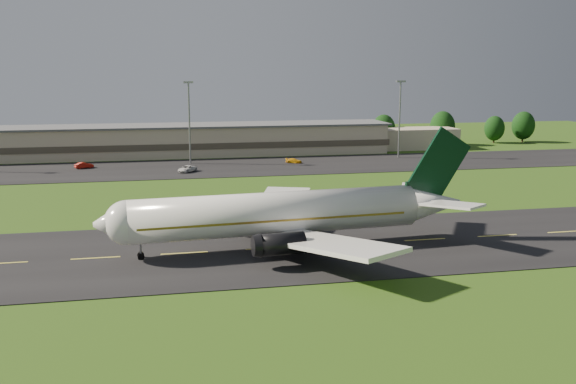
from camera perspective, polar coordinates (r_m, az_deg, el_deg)
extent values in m
plane|color=#284D13|center=(83.87, -9.20, -5.44)|extent=(360.00, 360.00, 0.00)
cube|color=black|center=(83.86, -9.20, -5.41)|extent=(220.00, 30.00, 0.10)
cube|color=black|center=(154.29, -10.36, 2.04)|extent=(260.00, 30.00, 0.10)
cylinder|color=white|center=(83.93, -1.06, -1.90)|extent=(38.31, 8.44, 5.60)
sphere|color=white|center=(81.33, -14.13, -2.66)|extent=(5.60, 5.60, 5.60)
cone|color=white|center=(81.31, -15.54, -2.73)|extent=(4.39, 5.66, 5.38)
cone|color=white|center=(92.13, 12.60, -1.01)|extent=(9.39, 6.15, 5.49)
cube|color=olive|center=(83.88, -1.39, -2.16)|extent=(35.32, 8.25, 0.28)
cube|color=black|center=(81.19, -14.57, -2.30)|extent=(2.22, 3.14, 0.65)
cube|color=white|center=(75.10, 3.69, -4.65)|extent=(15.16, 20.03, 2.20)
cube|color=white|center=(95.51, -0.71, -1.24)|extent=(12.98, 20.22, 2.20)
cube|color=white|center=(87.68, 14.17, -1.08)|extent=(7.92, 9.32, 0.91)
cube|color=white|center=(96.28, 11.22, 0.10)|extent=(7.08, 9.39, 0.91)
cube|color=black|center=(91.08, 11.82, 0.04)|extent=(5.03, 0.92, 3.00)
cube|color=black|center=(91.65, 13.29, 2.39)|extent=(9.44, 1.16, 10.55)
cylinder|color=black|center=(76.53, -0.61, -4.64)|extent=(5.79, 3.11, 2.70)
cylinder|color=black|center=(91.59, -3.24, -2.05)|extent=(5.79, 3.11, 2.70)
cube|color=#C6B797|center=(177.57, -10.58, 4.47)|extent=(120.00, 15.00, 8.00)
cube|color=#4C4438|center=(177.66, -10.57, 4.21)|extent=(121.00, 15.40, 1.60)
cube|color=#595B60|center=(177.16, -10.63, 5.80)|extent=(122.00, 16.00, 0.50)
cube|color=#C6B797|center=(193.83, 10.64, 4.70)|extent=(28.00, 11.00, 6.00)
cylinder|color=gray|center=(161.23, -8.76, 6.03)|extent=(0.44, 0.44, 20.00)
cube|color=gray|center=(160.70, -8.87, 9.62)|extent=(2.40, 1.20, 0.50)
cylinder|color=gray|center=(172.84, 9.88, 6.32)|extent=(0.44, 0.44, 20.00)
cube|color=gray|center=(172.35, 9.99, 9.67)|extent=(2.40, 1.20, 0.50)
cylinder|color=black|center=(191.26, -21.74, 3.49)|extent=(0.56, 0.56, 2.42)
ellipsoid|color=black|center=(190.93, -21.80, 4.36)|extent=(5.64, 5.64, 7.05)
cylinder|color=black|center=(192.10, 2.41, 4.31)|extent=(0.56, 0.56, 2.56)
ellipsoid|color=black|center=(191.76, 2.42, 5.24)|extent=(5.98, 5.98, 7.48)
cylinder|color=black|center=(198.12, 8.46, 4.47)|extent=(0.56, 0.56, 3.06)
ellipsoid|color=black|center=(197.74, 8.49, 5.55)|extent=(7.13, 7.13, 8.91)
cylinder|color=black|center=(205.98, 13.52, 4.56)|extent=(0.56, 0.56, 3.29)
ellipsoid|color=black|center=(205.59, 13.57, 5.68)|extent=(7.67, 7.67, 9.58)
cylinder|color=black|center=(215.66, 17.83, 4.54)|extent=(0.56, 0.56, 2.71)
ellipsoid|color=black|center=(215.34, 17.88, 5.41)|extent=(6.32, 6.32, 7.90)
cylinder|color=black|center=(221.35, 20.12, 4.60)|extent=(0.56, 0.56, 3.09)
ellipsoid|color=black|center=(221.01, 20.19, 5.57)|extent=(7.22, 7.22, 9.02)
imported|color=#A9140B|center=(159.81, -17.67, 2.28)|extent=(4.54, 3.12, 1.42)
imported|color=silver|center=(148.67, -8.94, 2.05)|extent=(5.07, 5.54, 1.44)
imported|color=#F0A90E|center=(160.75, 0.52, 2.80)|extent=(4.35, 3.30, 1.17)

